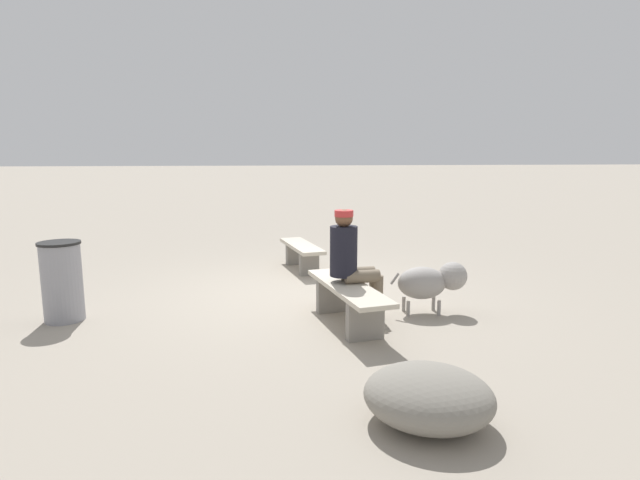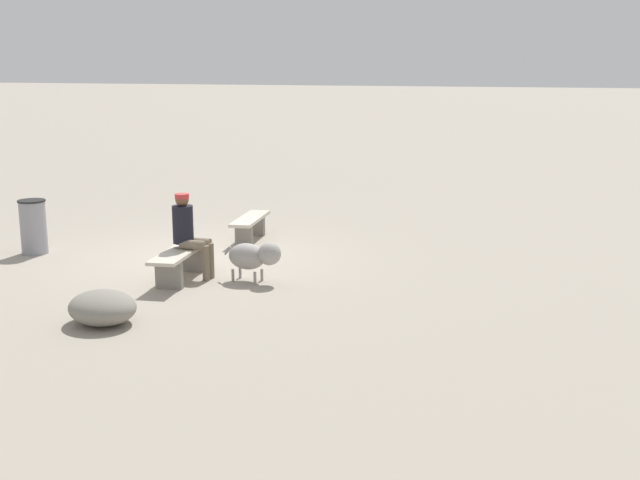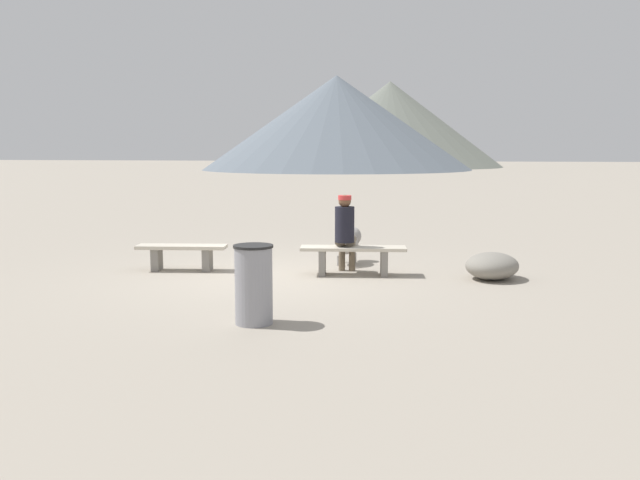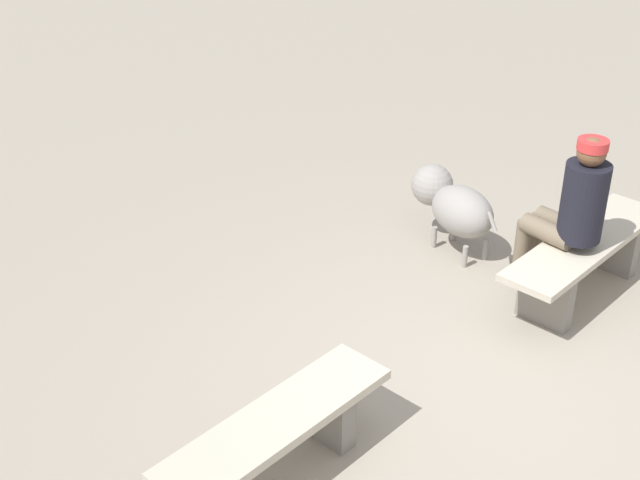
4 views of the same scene
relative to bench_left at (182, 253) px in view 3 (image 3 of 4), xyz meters
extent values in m
cube|color=#9E9384|center=(1.58, -0.30, -0.34)|extent=(210.00, 210.00, 0.06)
cube|color=gray|center=(-0.43, -0.06, -0.12)|extent=(0.17, 0.33, 0.38)
cube|color=gray|center=(0.43, 0.06, -0.12)|extent=(0.17, 0.33, 0.38)
cube|color=beige|center=(0.00, 0.00, 0.10)|extent=(1.55, 0.59, 0.06)
cube|color=gray|center=(2.42, 0.03, -0.10)|extent=(0.16, 0.41, 0.42)
cube|color=gray|center=(3.42, 0.17, -0.10)|extent=(0.16, 0.41, 0.42)
cube|color=beige|center=(2.92, 0.10, 0.14)|extent=(1.76, 0.66, 0.05)
cylinder|color=black|center=(2.78, 0.08, 0.53)|extent=(0.32, 0.32, 0.58)
sphere|color=brown|center=(2.78, 0.08, 0.91)|extent=(0.21, 0.21, 0.21)
cylinder|color=red|center=(2.78, 0.08, 0.97)|extent=(0.22, 0.22, 0.07)
cylinder|color=#756651|center=(2.86, 0.29, 0.24)|extent=(0.16, 0.41, 0.15)
cylinder|color=#756651|center=(2.85, 0.49, -0.03)|extent=(0.11, 0.11, 0.55)
cylinder|color=#756651|center=(2.69, 0.28, 0.24)|extent=(0.16, 0.41, 0.15)
cylinder|color=#756651|center=(2.68, 0.48, -0.03)|extent=(0.11, 0.11, 0.55)
ellipsoid|color=gray|center=(2.68, 1.09, 0.08)|extent=(0.46, 0.63, 0.40)
sphere|color=gray|center=(2.72, 1.48, 0.16)|extent=(0.35, 0.35, 0.35)
cylinder|color=gray|center=(2.59, 1.29, -0.21)|extent=(0.04, 0.04, 0.19)
cylinder|color=gray|center=(2.81, 1.27, -0.21)|extent=(0.04, 0.04, 0.19)
cylinder|color=gray|center=(2.55, 0.92, -0.21)|extent=(0.04, 0.04, 0.19)
cylinder|color=gray|center=(2.77, 0.89, -0.21)|extent=(0.04, 0.04, 0.19)
cylinder|color=gray|center=(2.64, 0.76, 0.14)|extent=(0.04, 0.12, 0.15)
cylinder|color=gray|center=(2.16, -3.15, 0.15)|extent=(0.44, 0.44, 0.91)
cylinder|color=black|center=(2.16, -3.15, 0.62)|extent=(0.47, 0.47, 0.03)
ellipsoid|color=gray|center=(5.14, 0.16, -0.09)|extent=(1.14, 1.19, 0.43)
cone|color=slate|center=(-6.11, 56.68, 4.38)|extent=(27.02, 27.02, 9.37)
cone|color=#4C5651|center=(-3.89, 73.61, 2.84)|extent=(29.39, 29.39, 6.29)
cone|color=slate|center=(-1.64, 68.37, 4.61)|extent=(26.04, 26.04, 9.83)
camera|label=1|loc=(8.28, -1.21, 1.60)|focal=27.96mm
camera|label=2|loc=(13.50, 5.83, 2.93)|focal=44.94mm
camera|label=3|loc=(4.29, -10.59, 1.75)|focal=37.43mm
camera|label=4|loc=(-2.13, -2.99, 3.32)|focal=48.91mm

